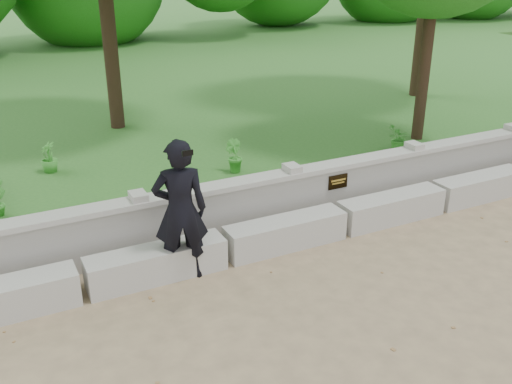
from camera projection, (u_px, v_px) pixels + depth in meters
ground at (423, 291)px, 7.48m from camera, size 80.00×80.00×0.00m
lawn at (132, 82)px, 18.94m from camera, size 40.00×22.00×0.25m
concrete_bench at (341, 220)px, 8.95m from camera, size 11.90×0.45×0.45m
parapet_wall at (318, 191)px, 9.44m from camera, size 12.50×0.35×0.90m
man_main at (180, 211)px, 7.47m from camera, size 0.81×0.74×1.97m
shrub_b at (234, 156)px, 10.74m from camera, size 0.38×0.42×0.62m
shrub_c at (399, 139)px, 11.88m from camera, size 0.62×0.59×0.53m
shrub_d at (49, 157)px, 10.74m from camera, size 0.36×0.39×0.58m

